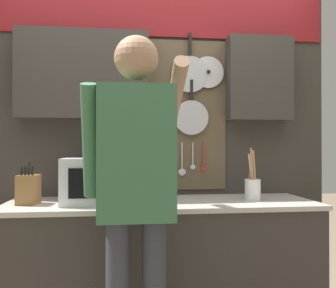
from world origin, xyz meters
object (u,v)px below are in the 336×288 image
object	(u,v)px
utensil_crock	(253,187)
person	(136,180)
microwave	(103,180)
knife_block	(28,189)

from	to	relation	value
utensil_crock	person	xyz separation A→B (m)	(-0.79, -0.53, 0.10)
utensil_crock	person	size ratio (longest dim) A/B	0.19
utensil_crock	person	world-z (taller)	person
utensil_crock	microwave	bearing A→B (deg)	-179.95
microwave	person	xyz separation A→B (m)	(0.19, -0.53, 0.05)
microwave	knife_block	world-z (taller)	microwave
microwave	person	distance (m)	0.57
utensil_crock	person	distance (m)	0.96
knife_block	utensil_crock	bearing A→B (deg)	-0.00
microwave	knife_block	bearing A→B (deg)	179.89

